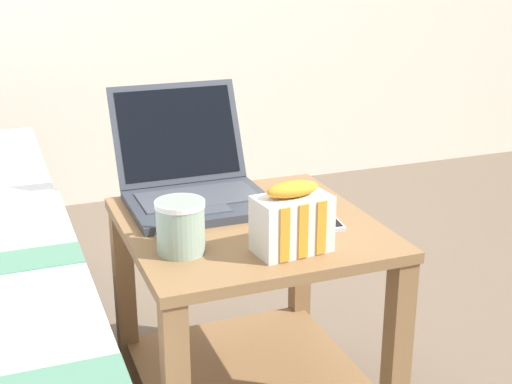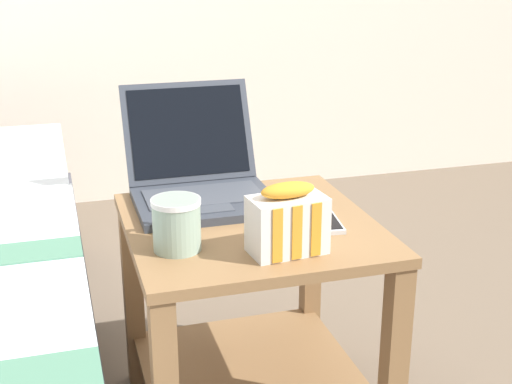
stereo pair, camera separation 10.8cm
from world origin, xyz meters
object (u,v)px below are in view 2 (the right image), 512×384
Objects in this scene: laptop at (200,178)px; cell_phone at (320,219)px; snack_bag at (287,221)px; mug_front_left at (176,221)px.

cell_phone is (0.21, -0.21, -0.04)m from laptop.
laptop is at bearing 133.94° from cell_phone.
snack_bag is at bearing -132.28° from cell_phone.
snack_bag is at bearing -74.91° from laptop.
laptop is at bearing 105.09° from snack_bag.
snack_bag is 0.18m from cell_phone.
laptop is 2.54× the size of mug_front_left.
laptop is 0.30m from cell_phone.
cell_phone is (0.11, 0.13, -0.06)m from snack_bag.
laptop is 0.29m from mug_front_left.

